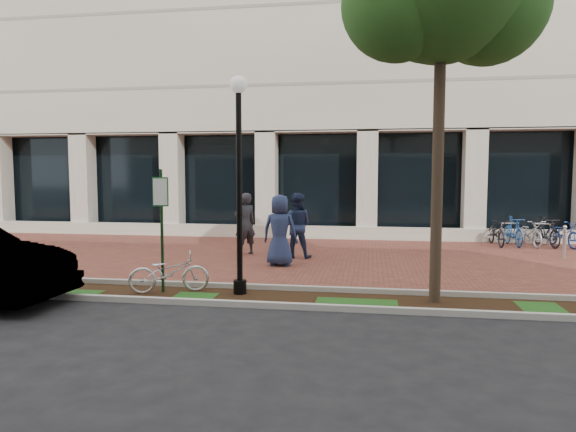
# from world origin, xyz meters

# --- Properties ---
(ground) EXTENTS (120.00, 120.00, 0.00)m
(ground) POSITION_xyz_m (0.00, 0.00, 0.00)
(ground) COLOR black
(ground) RESTS_ON ground
(brick_plaza) EXTENTS (40.00, 9.00, 0.01)m
(brick_plaza) POSITION_xyz_m (0.00, 0.00, 0.01)
(brick_plaza) COLOR brown
(brick_plaza) RESTS_ON ground
(planting_strip) EXTENTS (40.00, 1.50, 0.01)m
(planting_strip) POSITION_xyz_m (0.00, -5.25, 0.01)
(planting_strip) COLOR black
(planting_strip) RESTS_ON ground
(curb_plaza_side) EXTENTS (40.00, 0.12, 0.12)m
(curb_plaza_side) POSITION_xyz_m (0.00, -4.50, 0.06)
(curb_plaza_side) COLOR #B7B6AC
(curb_plaza_side) RESTS_ON ground
(curb_street_side) EXTENTS (40.00, 0.12, 0.12)m
(curb_street_side) POSITION_xyz_m (0.00, -6.00, 0.06)
(curb_street_side) COLOR #B7B6AC
(curb_street_side) RESTS_ON ground
(near_office_building) EXTENTS (40.00, 12.12, 16.00)m
(near_office_building) POSITION_xyz_m (0.00, 10.47, 10.05)
(near_office_building) COLOR beige
(near_office_building) RESTS_ON ground
(parking_sign) EXTENTS (0.34, 0.07, 2.65)m
(parking_sign) POSITION_xyz_m (-2.25, -5.11, 1.67)
(parking_sign) COLOR #143919
(parking_sign) RESTS_ON ground
(lamppost) EXTENTS (0.36, 0.36, 4.56)m
(lamppost) POSITION_xyz_m (-0.58, -4.96, 2.57)
(lamppost) COLOR black
(lamppost) RESTS_ON ground
(locked_bicycle) EXTENTS (1.79, 1.18, 0.89)m
(locked_bicycle) POSITION_xyz_m (-2.11, -5.08, 0.44)
(locked_bicycle) COLOR silver
(locked_bicycle) RESTS_ON ground
(pedestrian_left) EXTENTS (0.84, 0.82, 1.95)m
(pedestrian_left) POSITION_xyz_m (-1.74, 0.20, 0.98)
(pedestrian_left) COLOR #28282D
(pedestrian_left) RESTS_ON ground
(pedestrian_mid) EXTENTS (0.97, 0.76, 1.97)m
(pedestrian_mid) POSITION_xyz_m (-0.07, -0.14, 0.99)
(pedestrian_mid) COLOR #1B2745
(pedestrian_mid) RESTS_ON ground
(pedestrian_right) EXTENTS (1.02, 0.72, 1.98)m
(pedestrian_right) POSITION_xyz_m (-0.32, -1.56, 0.99)
(pedestrian_right) COLOR navy
(pedestrian_right) RESTS_ON ground
(bollard) EXTENTS (0.12, 0.12, 1.01)m
(bollard) POSITION_xyz_m (7.90, 1.00, 0.51)
(bollard) COLOR silver
(bollard) RESTS_ON ground
(bike_rack_cluster) EXTENTS (3.10, 1.88, 1.04)m
(bike_rack_cluster) POSITION_xyz_m (7.67, 3.59, 0.49)
(bike_rack_cluster) COLOR black
(bike_rack_cluster) RESTS_ON ground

